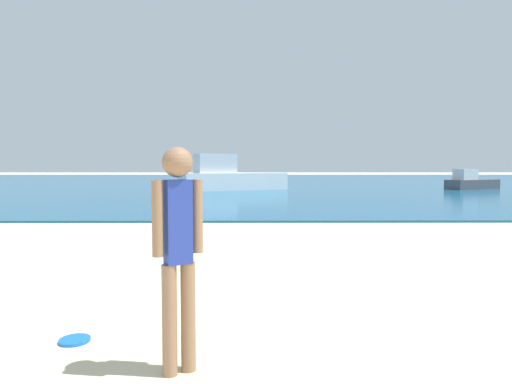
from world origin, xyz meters
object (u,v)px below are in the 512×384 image
boat_near (471,182)px  person_standing (178,246)px  frisbee (75,340)px  boat_far (229,177)px

boat_near → person_standing: bearing=-146.7°
frisbee → boat_near: bearing=57.5°
boat_near → frisbee: bearing=-149.0°
frisbee → boat_far: bearing=89.7°
boat_near → boat_far: 14.57m
frisbee → person_standing: bearing=-30.0°
frisbee → boat_near: size_ratio=0.07×
person_standing → boat_near: 27.25m
frisbee → boat_far: boat_far is taller
frisbee → boat_near: boat_near is taller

